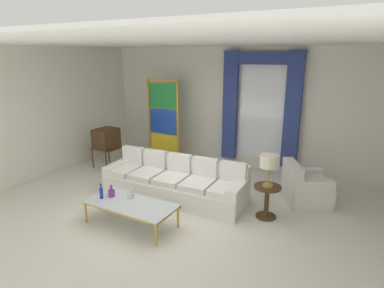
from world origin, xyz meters
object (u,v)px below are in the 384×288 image
bottle_blue_decanter (101,192)px  table_lamp_brass (269,163)px  bottle_crystal_tall (131,195)px  armchair_white (304,188)px  peacock_figurine (169,161)px  bottle_amber_squat (111,193)px  vintage_tv (106,139)px  stained_glass_divider (163,123)px  round_side_table (267,199)px  coffee_table (131,205)px  couch_white_long (176,182)px

bottle_blue_decanter → table_lamp_brass: size_ratio=0.48×
bottle_crystal_tall → table_lamp_brass: 2.45m
armchair_white → peacock_figurine: armchair_white is taller
bottle_amber_squat → vintage_tv: (-2.00, 2.01, 0.24)m
stained_glass_divider → armchair_white: bearing=-10.8°
stained_glass_divider → round_side_table: stained_glass_divider is taller
vintage_tv → peacock_figurine: bearing=21.7°
vintage_tv → bottle_amber_squat: bearing=-45.1°
vintage_tv → stained_glass_divider: size_ratio=0.61×
coffee_table → bottle_crystal_tall: bearing=128.3°
bottle_amber_squat → couch_white_long: bearing=68.7°
couch_white_long → peacock_figurine: couch_white_long is taller
peacock_figurine → table_lamp_brass: (2.89, -1.26, 0.81)m
bottle_crystal_tall → vintage_tv: bearing=140.9°
armchair_white → couch_white_long: bearing=-156.4°
armchair_white → round_side_table: size_ratio=1.85×
peacock_figurine → round_side_table: round_side_table is taller
bottle_blue_decanter → round_side_table: 2.90m
bottle_crystal_tall → bottle_amber_squat: bottle_amber_squat is taller
table_lamp_brass → armchair_white: bearing=65.0°
coffee_table → round_side_table: round_side_table is taller
bottle_amber_squat → peacock_figurine: bottle_amber_squat is taller
bottle_blue_decanter → armchair_white: 3.84m
bottle_amber_squat → peacock_figurine: 2.67m
bottle_amber_squat → armchair_white: 3.67m
peacock_figurine → stained_glass_divider: bearing=135.1°
table_lamp_brass → coffee_table: bearing=-144.1°
bottle_crystal_tall → armchair_white: armchair_white is taller
table_lamp_brass → bottle_crystal_tall: bearing=-148.6°
couch_white_long → armchair_white: bearing=23.6°
bottle_blue_decanter → vintage_tv: (-1.90, 2.15, 0.21)m
stained_glass_divider → bottle_amber_squat: bearing=-72.8°
peacock_figurine → bottle_crystal_tall: bearing=-71.3°
coffee_table → stained_glass_divider: size_ratio=0.71×
bottle_crystal_tall → peacock_figurine: 2.66m
bottle_crystal_tall → vintage_tv: 3.04m
coffee_table → bottle_crystal_tall: (-0.11, 0.14, 0.09)m
table_lamp_brass → vintage_tv: bearing=171.4°
vintage_tv → peacock_figurine: vintage_tv is taller
bottle_blue_decanter → bottle_crystal_tall: 0.51m
bottle_blue_decanter → round_side_table: (2.48, 1.49, -0.16)m
armchair_white → table_lamp_brass: table_lamp_brass is taller
table_lamp_brass → stained_glass_divider: bearing=152.9°
bottle_blue_decanter → bottle_crystal_tall: size_ratio=1.42×
peacock_figurine → round_side_table: bearing=-23.6°
couch_white_long → vintage_tv: vintage_tv is taller
vintage_tv → round_side_table: (4.39, -0.66, -0.37)m
coffee_table → bottle_crystal_tall: size_ratio=8.07×
bottle_crystal_tall → peacock_figurine: size_ratio=0.32×
stained_glass_divider → round_side_table: size_ratio=3.70×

